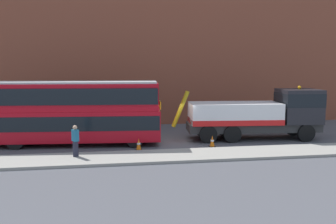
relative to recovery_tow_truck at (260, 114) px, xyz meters
name	(u,v)px	position (x,y,z in m)	size (l,w,h in m)	color
ground_plane	(174,141)	(-5.99, 0.06, -1.76)	(120.00, 120.00, 0.00)	#4C4C51
near_kerb	(187,155)	(-5.99, -4.14, -1.68)	(60.00, 2.80, 0.15)	gray
building_facade	(157,30)	(-5.99, 8.06, 6.31)	(60.00, 1.50, 16.00)	brown
recovery_tow_truck	(260,114)	(0.00, 0.00, 0.00)	(10.23, 3.41, 3.67)	#2D2D2D
double_decker_bus	(73,110)	(-12.49, 0.04, 0.47)	(11.18, 3.50, 4.06)	#B70C19
pedestrian_onlooker	(75,141)	(-12.09, -3.73, -0.77)	(0.43, 0.48, 1.71)	#232333
traffic_cone_near_bus	(139,145)	(-8.53, -2.11, -1.42)	(0.36, 0.36, 0.72)	orange
traffic_cone_midway	(212,141)	(-3.92, -1.94, -1.42)	(0.36, 0.36, 0.72)	orange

